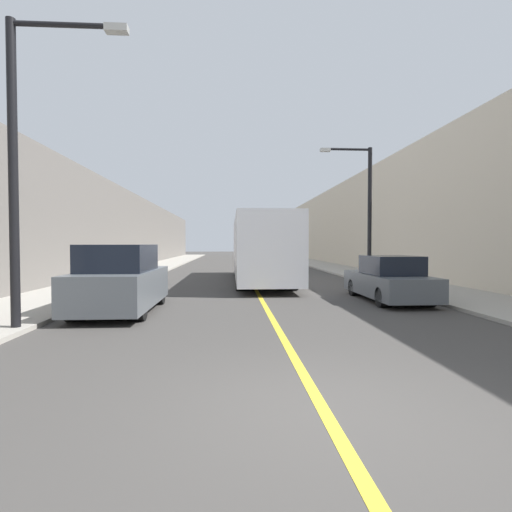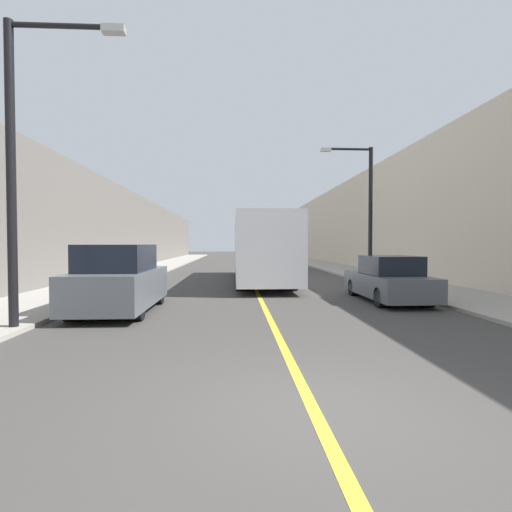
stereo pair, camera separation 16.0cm
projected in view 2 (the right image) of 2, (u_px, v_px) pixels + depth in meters
ground_plane at (315, 413)px, 4.58m from camera, size 200.00×200.00×0.00m
sidewalk_left at (161, 266)px, 34.13m from camera, size 3.37×72.00×0.11m
sidewalk_right at (327, 266)px, 34.92m from camera, size 3.37×72.00×0.11m
building_row_left at (116, 231)px, 33.83m from camera, size 4.00×72.00×6.10m
building_row_right at (369, 224)px, 35.01m from camera, size 4.00×72.00×7.48m
road_center_line at (245, 267)px, 34.52m from camera, size 0.16×72.00×0.01m
bus at (261, 248)px, 20.60m from camera, size 2.60×12.55×3.24m
parked_suv_left at (119, 281)px, 11.40m from camera, size 1.93×4.54×1.93m
car_right_near at (388, 281)px, 13.60m from camera, size 1.77×4.53×1.55m
street_lamp_left at (22, 151)px, 8.78m from camera, size 2.60×0.24×6.73m
street_lamp_right at (366, 204)px, 19.73m from camera, size 2.60×0.24×6.61m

